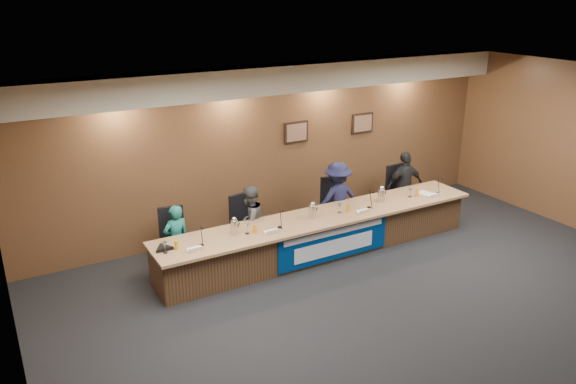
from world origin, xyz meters
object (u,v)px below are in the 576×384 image
office_chair_b (247,228)px  office_chair_d (400,195)px  office_chair_c (334,209)px  carafe_right (381,196)px  dais_body (321,236)px  panelist_c (337,199)px  speakerphone (163,248)px  panelist_a (177,240)px  panelist_d (404,186)px  office_chair_a (175,244)px  banner (334,243)px  carafe_left (234,228)px  carafe_mid (312,212)px  panelist_b (250,222)px

office_chair_b → office_chair_d: 3.50m
office_chair_c → carafe_right: size_ratio=1.97×
dais_body → office_chair_b: bearing=149.4°
panelist_c → speakerphone: panelist_c is taller
panelist_a → office_chair_b: bearing=178.0°
panelist_d → carafe_right: size_ratio=5.80×
office_chair_a → carafe_right: size_ratio=1.97×
banner → panelist_c: panelist_c is taller
dais_body → carafe_left: size_ratio=23.58×
banner → office_chair_d: size_ratio=4.58×
panelist_a → carafe_right: 3.82m
panelist_c → office_chair_a: (-3.18, 0.10, -0.24)m
office_chair_a → carafe_left: (0.77, -0.70, 0.40)m
panelist_c → office_chair_b: size_ratio=3.02×
panelist_d → dais_body: bearing=19.3°
panelist_d → speakerphone: 5.26m
office_chair_d → carafe_mid: size_ratio=2.09×
office_chair_c → panelist_a: bearing=-161.3°
panelist_a → carafe_left: bearing=135.8°
panelist_a → panelist_d: panelist_d is taller
panelist_b → carafe_right: panelist_b is taller
panelist_d → office_chair_b: 3.51m
office_chair_d → speakerphone: (-5.23, -0.66, 0.30)m
panelist_b → carafe_left: (-0.56, -0.60, 0.23)m
panelist_a → panelist_c: size_ratio=0.83×
office_chair_a → carafe_left: size_ratio=1.89×
panelist_d → office_chair_d: 0.25m
office_chair_b → speakerphone: (-1.72, -0.66, 0.30)m
banner → panelist_a: panelist_a is taller
panelist_d → office_chair_a: panelist_d is taller
panelist_d → carafe_mid: panelist_d is taller
speakerphone → office_chair_a: bearing=59.5°
carafe_left → carafe_right: 3.00m
office_chair_c → speakerphone: speakerphone is taller
dais_body → panelist_d: bearing=13.4°
panelist_b → office_chair_d: 3.51m
dais_body → panelist_a: (-2.46, 0.57, 0.25)m
banner → office_chair_a: (-2.46, 1.08, 0.10)m
office_chair_c → carafe_right: (0.59, -0.68, 0.39)m
office_chair_b → panelist_d: bearing=-15.4°
banner → office_chair_d: (2.38, 1.08, 0.10)m
carafe_right → panelist_d: bearing=28.4°
dais_body → panelist_b: (-1.13, 0.57, 0.30)m
panelist_a → panelist_d: size_ratio=0.85×
panelist_b → carafe_right: 2.51m
panelist_d → office_chair_b: bearing=4.3°
panelist_d → carafe_left: 4.11m
panelist_a → panelist_c: panelist_c is taller
office_chair_a → speakerphone: bearing=-112.6°
office_chair_c → office_chair_d: bearing=16.9°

